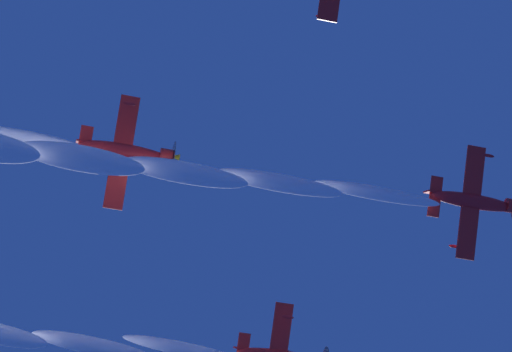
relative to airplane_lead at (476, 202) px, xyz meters
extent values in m
ellipsoid|color=red|center=(-0.07, 0.23, -0.04)|extent=(3.49, 6.56, 2.14)
cylinder|color=red|center=(0.82, -2.59, 0.38)|extent=(1.52, 1.36, 1.43)
cube|color=red|center=(-0.07, 0.41, -0.22)|extent=(7.86, 3.62, 3.27)
ellipsoid|color=red|center=(3.47, 1.74, 1.22)|extent=(0.59, 0.94, 0.42)
ellipsoid|color=red|center=(-3.61, -0.92, -1.65)|extent=(0.59, 0.94, 0.42)
cube|color=red|center=(-0.94, 2.93, -0.40)|extent=(2.96, 1.67, 1.26)
cube|color=red|center=(-1.14, 3.00, 0.04)|extent=(0.80, 1.30, 1.18)
ellipsoid|color=#1E232D|center=(-0.14, -0.04, 0.38)|extent=(1.31, 1.71, 1.02)
ellipsoid|color=red|center=(6.16, 14.67, -1.14)|extent=(0.58, 0.94, 0.39)
cube|color=red|center=(8.68, 18.54, 0.57)|extent=(0.78, 1.27, 1.17)
ellipsoid|color=red|center=(-14.75, 9.11, 0.28)|extent=(0.58, 0.94, 0.41)
ellipsoid|color=red|center=(-7.55, 24.37, 0.06)|extent=(3.54, 6.55, 2.26)
cylinder|color=red|center=(-6.67, 21.56, 0.54)|extent=(1.53, 1.37, 1.45)
cone|color=yellow|center=(-6.48, 20.96, 0.64)|extent=(0.82, 0.90, 0.73)
cylinder|color=#3F3F47|center=(-6.53, 21.10, 0.62)|extent=(2.69, 1.25, 2.91)
cube|color=red|center=(-7.55, 24.55, -0.12)|extent=(7.84, 3.61, 3.37)
ellipsoid|color=red|center=(-4.03, 25.91, 1.35)|extent=(0.59, 0.94, 0.44)
ellipsoid|color=red|center=(-11.06, 23.19, -1.60)|extent=(0.59, 0.94, 0.44)
cube|color=red|center=(-8.42, 27.06, -0.36)|extent=(2.95, 1.66, 1.31)
cube|color=red|center=(-8.63, 27.13, 0.08)|extent=(0.81, 1.32, 1.20)
ellipsoid|color=#1E232D|center=(-7.63, 24.10, 0.48)|extent=(1.32, 1.72, 1.05)
ellipsoid|color=white|center=(-2.02, 7.12, -1.09)|extent=(3.68, 8.97, 2.37)
ellipsoid|color=white|center=(-4.08, 13.82, -2.22)|extent=(3.95, 9.09, 2.63)
ellipsoid|color=white|center=(-6.05, 20.13, -3.31)|extent=(4.22, 9.21, 2.90)
ellipsoid|color=white|center=(-8.28, 26.72, -4.34)|extent=(4.48, 9.33, 3.16)
ellipsoid|color=white|center=(7.53, 22.81, -0.65)|extent=(3.68, 8.97, 2.37)
ellipsoid|color=white|center=(5.79, 29.06, -1.91)|extent=(3.95, 9.09, 2.63)
ellipsoid|color=white|center=(-9.90, 31.20, -1.15)|extent=(3.68, 8.97, 2.37)
camera|label=1|loc=(-19.60, 12.99, -71.77)|focal=72.01mm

